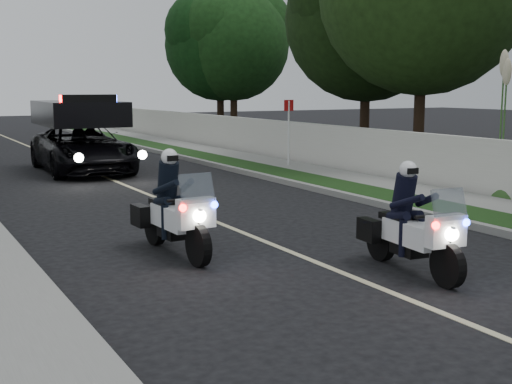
# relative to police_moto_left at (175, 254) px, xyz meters

# --- Properties ---
(ground) EXTENTS (120.00, 120.00, 0.00)m
(ground) POSITION_rel_police_moto_left_xyz_m (1.77, -2.53, 0.00)
(ground) COLOR black
(ground) RESTS_ON ground
(curb_right) EXTENTS (0.20, 60.00, 0.15)m
(curb_right) POSITION_rel_police_moto_left_xyz_m (5.87, 7.47, 0.07)
(curb_right) COLOR gray
(curb_right) RESTS_ON ground
(grass_verge) EXTENTS (1.20, 60.00, 0.16)m
(grass_verge) POSITION_rel_police_moto_left_xyz_m (6.57, 7.47, 0.08)
(grass_verge) COLOR #193814
(grass_verge) RESTS_ON ground
(sidewalk_right) EXTENTS (1.40, 60.00, 0.16)m
(sidewalk_right) POSITION_rel_police_moto_left_xyz_m (7.87, 7.47, 0.08)
(sidewalk_right) COLOR gray
(sidewalk_right) RESTS_ON ground
(property_wall) EXTENTS (0.22, 60.00, 1.50)m
(property_wall) POSITION_rel_police_moto_left_xyz_m (8.87, 7.47, 0.75)
(property_wall) COLOR beige
(property_wall) RESTS_ON ground
(lane_marking) EXTENTS (0.12, 50.00, 0.01)m
(lane_marking) POSITION_rel_police_moto_left_xyz_m (1.77, 7.47, 0.00)
(lane_marking) COLOR #BFB78C
(lane_marking) RESTS_ON ground
(police_moto_left) EXTENTS (0.81, 2.10, 1.76)m
(police_moto_left) POSITION_rel_police_moto_left_xyz_m (0.00, 0.00, 0.00)
(police_moto_left) COLOR white
(police_moto_left) RESTS_ON ground
(police_moto_right) EXTENTS (0.87, 2.03, 1.68)m
(police_moto_right) POSITION_rel_police_moto_left_xyz_m (2.67, -2.73, 0.00)
(police_moto_right) COLOR white
(police_moto_right) RESTS_ON ground
(police_suv) EXTENTS (2.72, 5.62, 2.70)m
(police_suv) POSITION_rel_police_moto_left_xyz_m (1.52, 11.63, 0.00)
(police_suv) COLOR black
(police_suv) RESTS_ON ground
(sign_post) EXTENTS (0.39, 0.39, 2.40)m
(sign_post) POSITION_rel_police_moto_left_xyz_m (7.77, 9.07, 0.00)
(sign_post) COLOR #B1230C
(sign_post) RESTS_ON ground
(tree_right_b) EXTENTS (6.85, 6.85, 11.37)m
(tree_right_b) POSITION_rel_police_moto_left_xyz_m (11.53, 6.93, 0.00)
(tree_right_b) COLOR #234316
(tree_right_b) RESTS_ON ground
(tree_right_c) EXTENTS (8.03, 8.03, 10.13)m
(tree_right_c) POSITION_rel_police_moto_left_xyz_m (11.81, 10.19, 0.00)
(tree_right_c) COLOR black
(tree_right_c) RESTS_ON ground
(tree_right_d) EXTENTS (6.35, 6.35, 9.43)m
(tree_right_d) POSITION_rel_police_moto_left_xyz_m (11.72, 20.87, 0.00)
(tree_right_d) COLOR #183F15
(tree_right_d) RESTS_ON ground
(tree_right_e) EXTENTS (6.66, 6.66, 9.37)m
(tree_right_e) POSITION_rel_police_moto_left_xyz_m (11.27, 21.51, 0.00)
(tree_right_e) COLOR #103410
(tree_right_e) RESTS_ON ground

